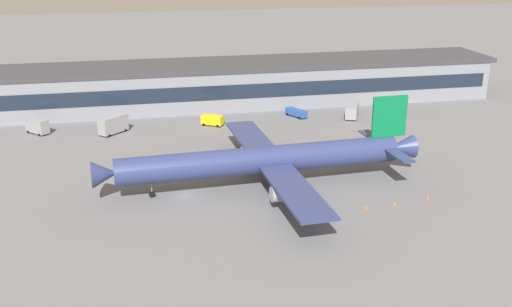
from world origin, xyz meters
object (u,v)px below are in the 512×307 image
at_px(traffic_cone_0, 303,225).
at_px(traffic_cone_1, 366,207).
at_px(traffic_cone_2, 395,203).
at_px(traffic_cone_3, 428,197).
at_px(fuel_truck, 352,110).
at_px(airliner, 266,160).
at_px(stair_truck, 37,125).
at_px(catering_truck, 113,124).
at_px(belt_loader, 296,112).
at_px(crew_van, 213,120).

height_order(traffic_cone_0, traffic_cone_1, traffic_cone_1).
relative_size(traffic_cone_2, traffic_cone_3, 1.03).
bearing_deg(fuel_truck, traffic_cone_0, -117.15).
height_order(airliner, traffic_cone_0, airliner).
distance_m(airliner, stair_truck, 61.86).
relative_size(catering_truck, belt_loader, 1.06).
bearing_deg(catering_truck, belt_loader, 6.37).
bearing_deg(catering_truck, traffic_cone_1, -51.21).
relative_size(belt_loader, traffic_cone_2, 10.46).
xyz_separation_m(fuel_truck, traffic_cone_0, (-29.78, -58.06, -1.57)).
distance_m(crew_van, traffic_cone_0, 58.38).
distance_m(fuel_truck, traffic_cone_3, 52.18).
xyz_separation_m(airliner, belt_loader, (17.98, 43.64, -3.95)).
distance_m(belt_loader, traffic_cone_3, 55.93).
bearing_deg(traffic_cone_2, stair_truck, 139.35).
bearing_deg(crew_van, traffic_cone_1, -71.32).
bearing_deg(traffic_cone_0, belt_loader, 75.46).
bearing_deg(belt_loader, traffic_cone_0, -104.54).
bearing_deg(traffic_cone_2, catering_truck, 132.48).
bearing_deg(crew_van, catering_truck, -175.94).
xyz_separation_m(traffic_cone_1, traffic_cone_3, (12.21, 1.81, -0.01)).
bearing_deg(traffic_cone_1, crew_van, 108.68).
height_order(crew_van, traffic_cone_0, crew_van).
distance_m(traffic_cone_1, traffic_cone_2, 5.42).
xyz_separation_m(catering_truck, crew_van, (23.64, 1.68, -0.83)).
xyz_separation_m(stair_truck, traffic_cone_1, (59.11, -55.86, -1.66)).
relative_size(fuel_truck, traffic_cone_0, 14.24).
xyz_separation_m(airliner, stair_truck, (-44.92, 42.41, -3.13)).
bearing_deg(fuel_truck, traffic_cone_1, -108.18).
height_order(crew_van, fuel_truck, fuel_truck).
height_order(crew_van, traffic_cone_2, crew_van).
bearing_deg(traffic_cone_3, traffic_cone_0, -165.74).
bearing_deg(traffic_cone_3, fuel_truck, 84.04).
bearing_deg(crew_van, fuel_truck, 0.00).
relative_size(catering_truck, traffic_cone_3, 11.44).
bearing_deg(traffic_cone_2, traffic_cone_3, 11.24).
bearing_deg(catering_truck, stair_truck, 167.44).
height_order(crew_van, traffic_cone_1, crew_van).
xyz_separation_m(catering_truck, traffic_cone_2, (47.19, -51.54, -1.98)).
bearing_deg(belt_loader, airliner, -112.39).
relative_size(belt_loader, traffic_cone_3, 10.76).
distance_m(traffic_cone_0, traffic_cone_2, 18.21).
xyz_separation_m(crew_van, traffic_cone_2, (23.55, -53.22, -1.14)).
distance_m(traffic_cone_2, traffic_cone_3, 6.94).
height_order(traffic_cone_1, traffic_cone_2, traffic_cone_2).
xyz_separation_m(airliner, traffic_cone_1, (14.19, -13.45, -4.79)).
distance_m(fuel_truck, traffic_cone_0, 65.27).
bearing_deg(traffic_cone_3, crew_van, 120.34).
height_order(stair_truck, traffic_cone_1, stair_truck).
bearing_deg(traffic_cone_1, traffic_cone_0, -160.18).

